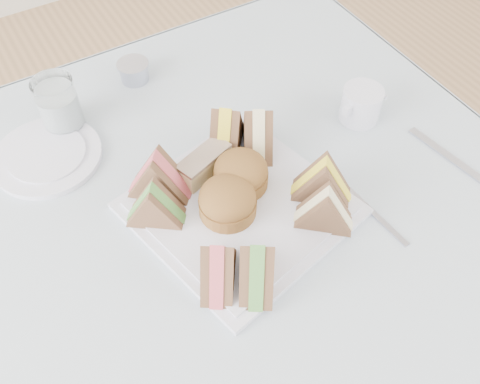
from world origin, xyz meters
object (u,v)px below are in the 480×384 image
serving_plate (240,209)px  creamer_jug (361,104)px  table (238,318)px  water_glass (59,105)px

serving_plate → creamer_jug: bearing=1.1°
table → water_glass: size_ratio=8.49×
table → creamer_jug: 0.52m
water_glass → creamer_jug: size_ratio=1.44×
serving_plate → water_glass: bearing=105.5°
table → water_glass: (-0.17, 0.34, 0.43)m
serving_plate → table: bearing=-154.9°
table → serving_plate: bearing=37.8°
table → water_glass: bearing=116.2°
serving_plate → water_glass: water_glass is taller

